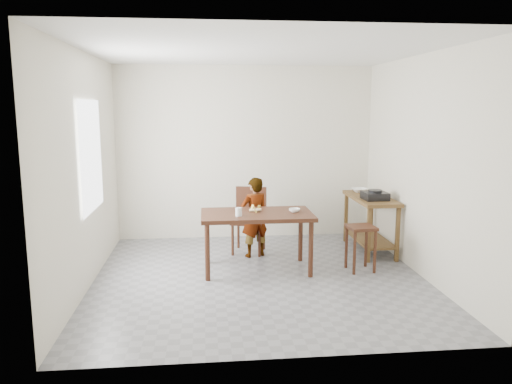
{
  "coord_description": "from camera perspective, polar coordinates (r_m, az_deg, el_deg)",
  "views": [
    {
      "loc": [
        -0.65,
        -5.82,
        2.07
      ],
      "look_at": [
        0.0,
        0.4,
        1.0
      ],
      "focal_mm": 35.0,
      "sensor_mm": 36.0,
      "label": 1
    }
  ],
  "objects": [
    {
      "name": "small_bowl",
      "position": [
        6.36,
        4.41,
        -2.09
      ],
      "size": [
        0.18,
        0.18,
        0.05
      ],
      "primitive_type": "imported",
      "rotation": [
        0.0,
        0.0,
        -0.27
      ],
      "color": "white",
      "rests_on": "dining_table"
    },
    {
      "name": "glass_tumbler",
      "position": [
        6.11,
        -1.99,
        -2.29
      ],
      "size": [
        0.1,
        0.1,
        0.1
      ],
      "primitive_type": "cylinder",
      "rotation": [
        0.0,
        0.0,
        -0.22
      ],
      "color": "white",
      "rests_on": "dining_table"
    },
    {
      "name": "gas_burner",
      "position": [
        7.09,
        13.44,
        -0.43
      ],
      "size": [
        0.33,
        0.33,
        0.11
      ],
      "primitive_type": "cube",
      "rotation": [
        0.0,
        0.0,
        0.04
      ],
      "color": "black",
      "rests_on": "prep_counter"
    },
    {
      "name": "dining_chair",
      "position": [
        7.13,
        -0.86,
        -3.32
      ],
      "size": [
        0.55,
        0.55,
        0.93
      ],
      "primitive_type": null,
      "rotation": [
        0.0,
        0.0,
        -0.28
      ],
      "color": "#3C1E11",
      "rests_on": "floor"
    },
    {
      "name": "ceiling",
      "position": [
        5.89,
        0.42,
        16.05
      ],
      "size": [
        4.0,
        4.0,
        0.04
      ],
      "primitive_type": "cube",
      "color": "white",
      "rests_on": "wall_back"
    },
    {
      "name": "serving_bowl",
      "position": [
        7.67,
        11.75,
        0.21
      ],
      "size": [
        0.28,
        0.28,
        0.06
      ],
      "primitive_type": "imported",
      "rotation": [
        0.0,
        0.0,
        0.18
      ],
      "color": "white",
      "rests_on": "prep_counter"
    },
    {
      "name": "dining_table",
      "position": [
        6.38,
        0.09,
        -5.69
      ],
      "size": [
        1.4,
        0.8,
        0.75
      ],
      "primitive_type": null,
      "color": "#3C1E11",
      "rests_on": "floor"
    },
    {
      "name": "wall_front",
      "position": [
        3.92,
        3.66,
        -0.9
      ],
      "size": [
        4.0,
        0.04,
        2.7
      ],
      "primitive_type": "cube",
      "color": "silver",
      "rests_on": "ground"
    },
    {
      "name": "stool",
      "position": [
        6.52,
        11.85,
        -6.31
      ],
      "size": [
        0.36,
        0.36,
        0.58
      ],
      "primitive_type": null,
      "rotation": [
        0.0,
        0.0,
        0.1
      ],
      "color": "#3C1E11",
      "rests_on": "floor"
    },
    {
      "name": "window_pane",
      "position": [
        6.19,
        -18.31,
        3.94
      ],
      "size": [
        0.02,
        1.1,
        1.3
      ],
      "primitive_type": "cube",
      "color": "white",
      "rests_on": "wall_left"
    },
    {
      "name": "floor",
      "position": [
        6.21,
        0.39,
        -9.94
      ],
      "size": [
        4.0,
        4.0,
        0.04
      ],
      "primitive_type": "cube",
      "color": "slate",
      "rests_on": "ground"
    },
    {
      "name": "child",
      "position": [
        6.92,
        -0.19,
        -2.91
      ],
      "size": [
        0.48,
        0.41,
        1.12
      ],
      "primitive_type": "imported",
      "rotation": [
        0.0,
        0.0,
        3.55
      ],
      "color": "white",
      "rests_on": "floor"
    },
    {
      "name": "wall_right",
      "position": [
        6.44,
        18.6,
        2.79
      ],
      "size": [
        0.04,
        4.0,
        2.7
      ],
      "primitive_type": "cube",
      "color": "silver",
      "rests_on": "ground"
    },
    {
      "name": "wall_left",
      "position": [
        6.02,
        -19.1,
        2.31
      ],
      "size": [
        0.04,
        4.0,
        2.7
      ],
      "primitive_type": "cube",
      "color": "silver",
      "rests_on": "ground"
    },
    {
      "name": "banana",
      "position": [
        6.34,
        -0.08,
        -2.02
      ],
      "size": [
        0.19,
        0.15,
        0.06
      ],
      "primitive_type": null,
      "rotation": [
        0.0,
        0.0,
        -0.17
      ],
      "color": "gold",
      "rests_on": "dining_table"
    },
    {
      "name": "wall_back",
      "position": [
        7.89,
        -1.22,
        4.48
      ],
      "size": [
        4.0,
        0.04,
        2.7
      ],
      "primitive_type": "cube",
      "color": "silver",
      "rests_on": "ground"
    },
    {
      "name": "prep_counter",
      "position": [
        7.41,
        12.89,
        -3.57
      ],
      "size": [
        0.5,
        1.2,
        0.8
      ],
      "primitive_type": null,
      "color": "brown",
      "rests_on": "floor"
    }
  ]
}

